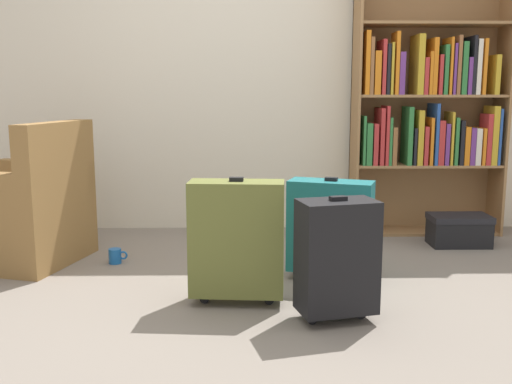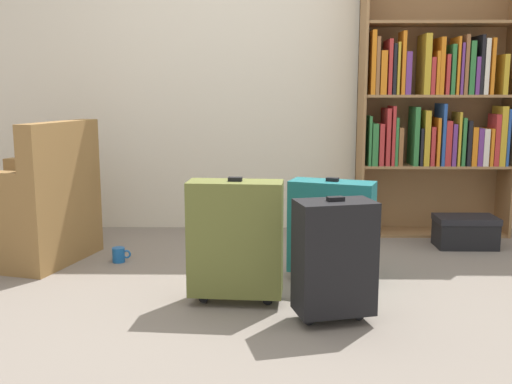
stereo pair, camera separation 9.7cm
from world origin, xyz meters
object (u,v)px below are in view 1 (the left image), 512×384
Objects in this scene: armchair at (25,213)px; suitcase_black at (337,257)px; suitcase_olive at (237,239)px; storage_box at (459,229)px; bookshelf at (427,102)px; mug at (115,256)px; suitcase_teal at (330,227)px.

armchair is 2.10m from suitcase_black.
suitcase_olive is 0.54m from suitcase_black.
suitcase_black is (-1.09, -1.37, 0.20)m from storage_box.
bookshelf is 2.96m from armchair.
bookshelf is 2.31× the size of armchair.
suitcase_black is (0.48, -0.24, -0.03)m from suitcase_olive.
storage_box is 1.76m from suitcase_black.
mug is at bearing -5.34° from armchair.
storage_box reaches higher than mug.
suitcase_black is at bearing -95.29° from suitcase_teal.
bookshelf is 4.98× the size of storage_box.
bookshelf is at bearing 47.35° from suitcase_olive.
bookshelf reaches higher than storage_box.
suitcase_olive is (0.79, -0.72, 0.30)m from mug.
storage_box is (0.15, -0.41, -0.89)m from bookshelf.
armchair reaches higher than mug.
storage_box is 1.28m from suitcase_teal.
suitcase_black reaches higher than storage_box.
suitcase_black reaches higher than suitcase_teal.
mug is 0.18× the size of suitcase_olive.
storage_box is at bearing -70.51° from bookshelf.
bookshelf is 2.53m from mug.
storage_box is 1.93m from suitcase_olive.
suitcase_olive is at bearing 152.77° from suitcase_black.
suitcase_teal is 0.99× the size of suitcase_black.
bookshelf is at bearing 52.66° from suitcase_teal.
suitcase_olive is at bearing -144.34° from storage_box.
armchair reaches higher than suitcase_olive.
suitcase_olive is (1.36, -0.78, 0.03)m from armchair.
armchair is 1.94m from suitcase_teal.
bookshelf is 3.45× the size of suitcase_teal.
suitcase_teal is at bearing -127.34° from bookshelf.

